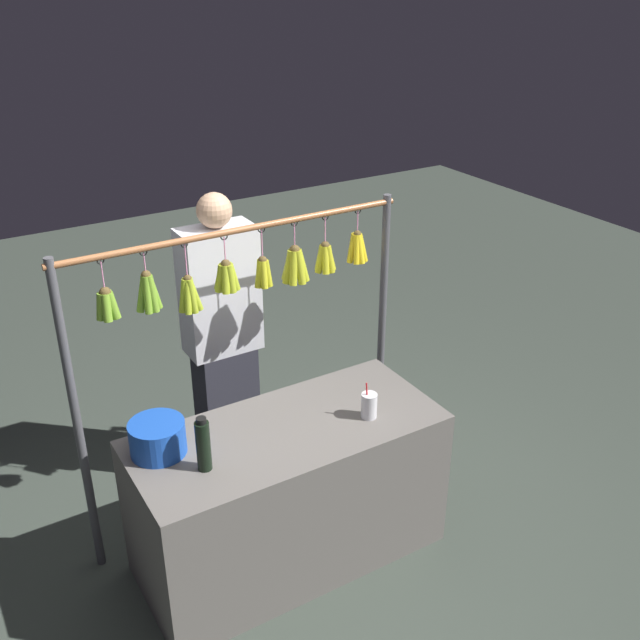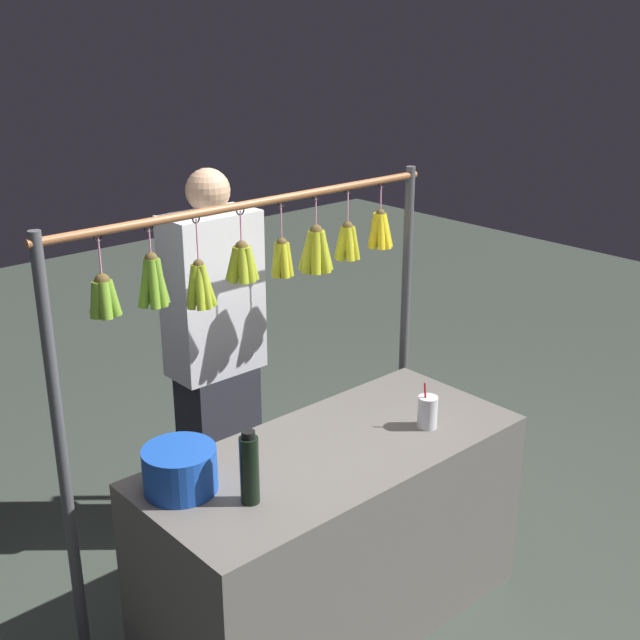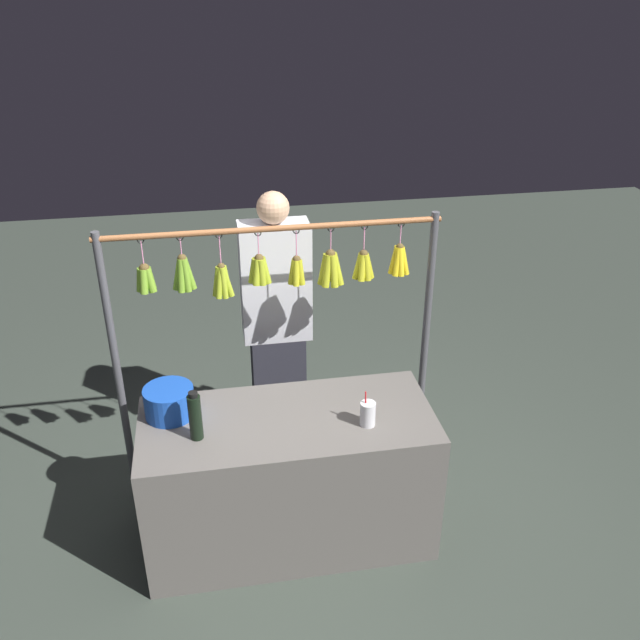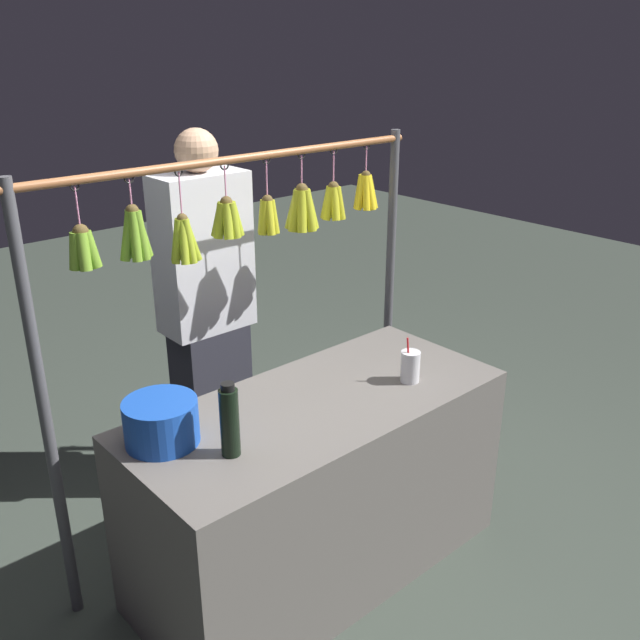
# 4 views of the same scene
# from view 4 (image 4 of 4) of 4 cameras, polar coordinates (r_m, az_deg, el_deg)

# --- Properties ---
(ground_plane) EXTENTS (12.00, 12.00, 0.00)m
(ground_plane) POSITION_cam_4_polar(r_m,az_deg,el_deg) (3.23, -0.16, -19.36)
(ground_plane) COLOR #3D463D
(market_counter) EXTENTS (1.56, 0.69, 0.81)m
(market_counter) POSITION_cam_4_polar(r_m,az_deg,el_deg) (2.98, -0.17, -13.53)
(market_counter) COLOR #66605B
(market_counter) RESTS_ON ground
(display_rack) EXTENTS (1.85, 0.14, 1.74)m
(display_rack) POSITION_cam_4_polar(r_m,az_deg,el_deg) (2.92, -5.96, 5.05)
(display_rack) COLOR #4C4C51
(display_rack) RESTS_ON ground
(water_bottle) EXTENTS (0.07, 0.07, 0.27)m
(water_bottle) POSITION_cam_4_polar(r_m,az_deg,el_deg) (2.39, -7.43, -8.22)
(water_bottle) COLOR black
(water_bottle) RESTS_ON market_counter
(blue_bucket) EXTENTS (0.26, 0.26, 0.16)m
(blue_bucket) POSITION_cam_4_polar(r_m,az_deg,el_deg) (2.53, -12.89, -8.15)
(blue_bucket) COLOR blue
(blue_bucket) RESTS_ON market_counter
(drink_cup) EXTENTS (0.08, 0.08, 0.20)m
(drink_cup) POSITION_cam_4_polar(r_m,az_deg,el_deg) (2.91, 7.40, -3.80)
(drink_cup) COLOR silver
(drink_cup) RESTS_ON market_counter
(vendor_person) EXTENTS (0.42, 0.23, 1.78)m
(vendor_person) POSITION_cam_4_polar(r_m,az_deg,el_deg) (3.38, -9.21, -0.03)
(vendor_person) COLOR #2D2D38
(vendor_person) RESTS_ON ground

